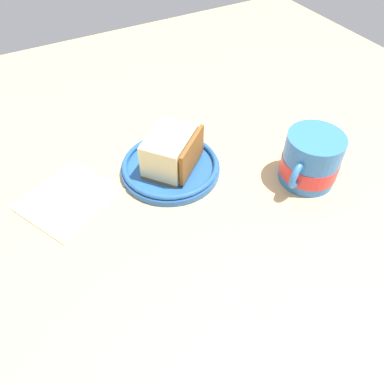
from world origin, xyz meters
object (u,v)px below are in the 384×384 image
(folded_napkin, at_px, (69,198))
(teaspoon, at_px, (233,296))
(small_plate, at_px, (173,166))
(tea_mug, at_px, (310,160))
(cake_slice, at_px, (174,151))

(folded_napkin, bearing_deg, teaspoon, 26.79)
(small_plate, height_order, tea_mug, tea_mug)
(tea_mug, height_order, folded_napkin, tea_mug)
(cake_slice, height_order, tea_mug, tea_mug)
(small_plate, relative_size, tea_mug, 1.49)
(small_plate, bearing_deg, teaspoon, -9.16)
(small_plate, relative_size, cake_slice, 1.46)
(cake_slice, xyz_separation_m, tea_mug, (0.13, 0.19, -0.00))
(small_plate, relative_size, teaspoon, 1.73)
(tea_mug, height_order, teaspoon, tea_mug)
(cake_slice, height_order, folded_napkin, cake_slice)
(small_plate, distance_m, teaspoon, 0.26)
(small_plate, relative_size, folded_napkin, 1.26)
(cake_slice, distance_m, folded_napkin, 0.19)
(small_plate, height_order, cake_slice, cake_slice)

